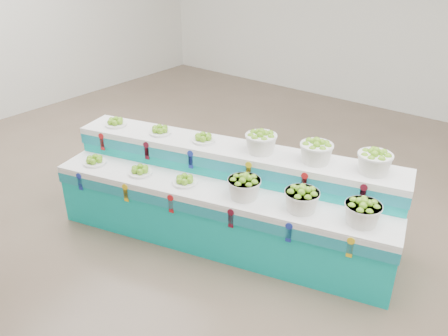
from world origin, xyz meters
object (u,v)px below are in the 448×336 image
at_px(basket_lower_left, 244,186).
at_px(basket_upper_right, 375,161).
at_px(plate_upper_mid, 160,130).
at_px(display_stand, 224,197).

relative_size(basket_lower_left, basket_upper_right, 1.00).
bearing_deg(plate_upper_mid, display_stand, 0.17).
bearing_deg(display_stand, plate_upper_mid, 165.68).
relative_size(basket_lower_left, plate_upper_mid, 1.27).
distance_m(basket_lower_left, plate_upper_mid, 1.33).
bearing_deg(basket_upper_right, plate_upper_mid, -165.51).
distance_m(basket_lower_left, basket_upper_right, 1.28).
distance_m(display_stand, basket_lower_left, 0.52).
bearing_deg(basket_lower_left, basket_upper_right, 36.37).
height_order(plate_upper_mid, basket_upper_right, basket_upper_right).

